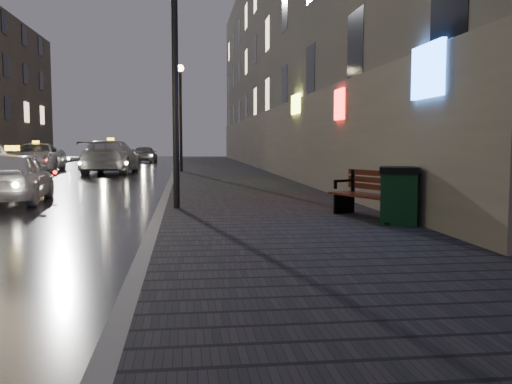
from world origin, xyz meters
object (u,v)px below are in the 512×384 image
(taxi_far, at_px, (36,157))
(taxi_mid, at_px, (111,157))
(trash_bin, at_px, (399,195))
(lamp_near, at_px, (175,56))
(taxi_near, at_px, (13,177))
(lamp_far, at_px, (181,104))
(car_far, at_px, (145,154))
(bench, at_px, (371,194))

(taxi_far, bearing_deg, taxi_mid, -32.69)
(trash_bin, height_order, taxi_far, taxi_far)
(trash_bin, height_order, taxi_mid, taxi_mid)
(lamp_near, height_order, taxi_near, lamp_near)
(lamp_far, bearing_deg, car_far, 99.84)
(lamp_near, distance_m, taxi_near, 6.00)
(lamp_near, bearing_deg, taxi_near, 145.00)
(bench, bearing_deg, lamp_far, 79.84)
(lamp_near, distance_m, bench, 5.18)
(lamp_far, relative_size, taxi_near, 1.30)
(lamp_near, xyz_separation_m, lamp_far, (0.00, 16.00, 0.00))
(trash_bin, bearing_deg, bench, 120.32)
(taxi_near, xyz_separation_m, taxi_far, (-3.65, 17.06, 0.09))
(bench, distance_m, taxi_near, 9.60)
(taxi_mid, relative_size, car_far, 1.49)
(lamp_far, bearing_deg, taxi_near, -108.55)
(lamp_far, relative_size, trash_bin, 5.15)
(taxi_far, bearing_deg, trash_bin, -66.90)
(taxi_near, distance_m, taxi_mid, 14.72)
(trash_bin, bearing_deg, car_far, 121.37)
(trash_bin, distance_m, taxi_near, 10.32)
(lamp_near, height_order, lamp_far, same)
(taxi_mid, bearing_deg, car_far, -88.47)
(lamp_far, relative_size, car_far, 1.34)
(lamp_far, relative_size, taxi_mid, 0.90)
(taxi_far, bearing_deg, lamp_near, -72.47)
(lamp_near, bearing_deg, lamp_far, 90.00)
(trash_bin, relative_size, taxi_far, 0.18)
(bench, distance_m, taxi_far, 25.11)
(taxi_mid, distance_m, car_far, 15.34)
(taxi_far, bearing_deg, car_far, 64.63)
(trash_bin, height_order, taxi_near, taxi_near)
(car_far, bearing_deg, taxi_mid, 92.35)
(trash_bin, xyz_separation_m, taxi_mid, (-7.60, 20.83, 0.18))
(bench, height_order, car_far, car_far)
(bench, relative_size, taxi_far, 0.34)
(taxi_near, bearing_deg, bench, 143.92)
(trash_bin, height_order, car_far, car_far)
(lamp_far, xyz_separation_m, trash_bin, (3.95, -19.09, -2.82))
(lamp_near, bearing_deg, bench, -28.80)
(lamp_near, height_order, taxi_far, lamp_near)
(bench, relative_size, taxi_near, 0.46)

